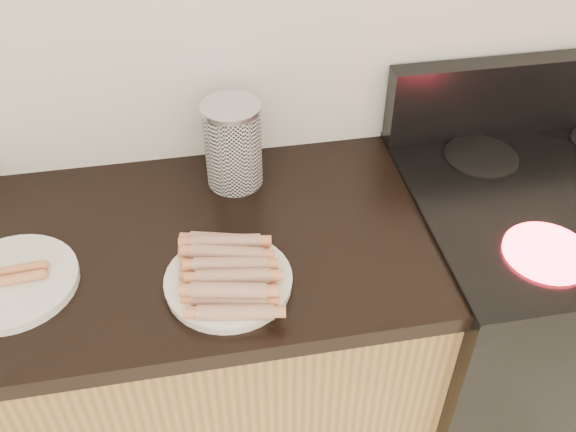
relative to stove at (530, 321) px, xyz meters
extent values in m
cube|color=black|center=(0.00, 0.00, -0.01)|extent=(0.76, 0.65, 0.90)
cube|color=black|center=(0.00, 0.28, 0.55)|extent=(0.76, 0.06, 0.20)
cylinder|color=#FF1E2D|center=(-0.17, -0.17, 0.46)|extent=(0.18, 0.18, 0.01)
cylinder|color=black|center=(-0.17, 0.17, 0.46)|extent=(0.18, 0.18, 0.01)
cylinder|color=silver|center=(-0.83, -0.13, 0.45)|extent=(0.30, 0.30, 0.02)
cylinder|color=white|center=(-1.25, -0.05, 0.45)|extent=(0.28, 0.28, 0.02)
cylinder|color=brown|center=(-0.83, -0.23, 0.48)|extent=(0.15, 0.06, 0.03)
cylinder|color=brown|center=(-0.83, -0.20, 0.48)|extent=(0.15, 0.06, 0.03)
cylinder|color=brown|center=(-0.83, -0.16, 0.48)|extent=(0.15, 0.06, 0.03)
cylinder|color=brown|center=(-0.83, -0.13, 0.48)|extent=(0.15, 0.06, 0.03)
cylinder|color=brown|center=(-0.83, -0.10, 0.48)|extent=(0.15, 0.06, 0.03)
cylinder|color=brown|center=(-0.83, -0.06, 0.48)|extent=(0.15, 0.06, 0.03)
cylinder|color=brown|center=(-0.83, -0.03, 0.48)|extent=(0.15, 0.06, 0.03)
cylinder|color=brown|center=(-0.83, -0.20, 0.50)|extent=(0.15, 0.06, 0.03)
cylinder|color=brown|center=(-0.83, -0.16, 0.50)|extent=(0.15, 0.06, 0.03)
cylinder|color=brown|center=(-0.83, -0.13, 0.50)|extent=(0.15, 0.06, 0.03)
cylinder|color=brown|center=(-0.83, -0.10, 0.50)|extent=(0.15, 0.06, 0.03)
cylinder|color=brown|center=(-0.83, -0.06, 0.50)|extent=(0.15, 0.06, 0.03)
cylinder|color=#B7664B|center=(-1.25, -0.06, 0.47)|extent=(0.13, 0.03, 0.02)
cylinder|color=#B7664B|center=(-1.25, -0.04, 0.47)|extent=(0.13, 0.03, 0.02)
cylinder|color=white|center=(-0.77, 0.21, 0.54)|extent=(0.13, 0.13, 0.20)
cylinder|color=silver|center=(-0.77, 0.21, 0.65)|extent=(0.13, 0.13, 0.01)
camera|label=1|loc=(-0.87, -1.01, 1.39)|focal=40.00mm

